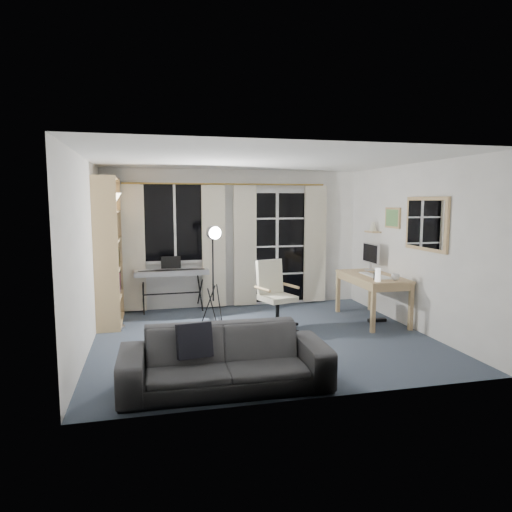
% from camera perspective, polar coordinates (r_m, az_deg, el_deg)
% --- Properties ---
extents(floor, '(4.50, 4.00, 0.02)m').
position_cam_1_polar(floor, '(6.36, 0.86, -10.22)').
color(floor, '#394254').
rests_on(floor, ground).
extents(window, '(1.20, 0.08, 1.40)m').
position_cam_1_polar(window, '(7.89, -10.13, 4.16)').
color(window, white).
rests_on(window, floor).
extents(french_door, '(1.32, 0.09, 2.11)m').
position_cam_1_polar(french_door, '(8.22, 2.57, 1.05)').
color(french_door, white).
rests_on(french_door, floor).
extents(curtains, '(3.60, 0.07, 2.13)m').
position_cam_1_polar(curtains, '(7.93, -3.43, 1.33)').
color(curtains, gold).
rests_on(curtains, floor).
extents(bookshelf, '(0.36, 1.03, 2.22)m').
position_cam_1_polar(bookshelf, '(7.18, -18.33, 0.07)').
color(bookshelf, tan).
rests_on(bookshelf, floor).
extents(torchiere_lamp, '(0.41, 0.41, 1.97)m').
position_cam_1_polar(torchiere_lamp, '(6.86, -17.68, 4.29)').
color(torchiere_lamp, '#B2B2B7').
rests_on(torchiere_lamp, floor).
extents(keyboard_piano, '(1.22, 0.62, 0.88)m').
position_cam_1_polar(keyboard_piano, '(7.69, -10.50, -2.15)').
color(keyboard_piano, black).
rests_on(keyboard_piano, floor).
extents(studio_light, '(0.32, 0.32, 1.52)m').
position_cam_1_polar(studio_light, '(6.86, -5.31, 1.50)').
color(studio_light, black).
rests_on(studio_light, floor).
extents(office_chair, '(0.70, 0.67, 1.01)m').
position_cam_1_polar(office_chair, '(6.66, 2.14, -4.09)').
color(office_chair, black).
rests_on(office_chair, floor).
extents(desk, '(0.69, 1.35, 0.72)m').
position_cam_1_polar(desk, '(7.32, 14.33, -3.01)').
color(desk, tan).
rests_on(desk, floor).
extents(monitor, '(0.17, 0.52, 0.45)m').
position_cam_1_polar(monitor, '(7.76, 14.16, 0.23)').
color(monitor, silver).
rests_on(monitor, desk).
extents(desk_clutter, '(0.43, 0.81, 0.91)m').
position_cam_1_polar(desk_clutter, '(7.11, 14.70, -3.86)').
color(desk_clutter, white).
rests_on(desk_clutter, desk).
extents(mug, '(0.12, 0.09, 0.12)m').
position_cam_1_polar(mug, '(6.92, 17.02, -2.44)').
color(mug, silver).
rests_on(mug, desk).
extents(wall_mirror, '(0.04, 0.94, 0.74)m').
position_cam_1_polar(wall_mirror, '(6.68, 20.51, 3.78)').
color(wall_mirror, tan).
rests_on(wall_mirror, floor).
extents(framed_print, '(0.03, 0.42, 0.32)m').
position_cam_1_polar(framed_print, '(7.45, 16.72, 4.59)').
color(framed_print, tan).
rests_on(framed_print, floor).
extents(wall_shelf, '(0.16, 0.30, 0.18)m').
position_cam_1_polar(wall_shelf, '(7.86, 14.41, 3.37)').
color(wall_shelf, tan).
rests_on(wall_shelf, floor).
extents(sofa, '(2.08, 0.65, 0.81)m').
position_cam_1_polar(sofa, '(4.64, -3.92, -11.45)').
color(sofa, '#323235').
rests_on(sofa, floor).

